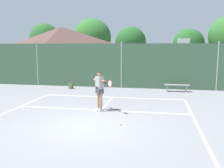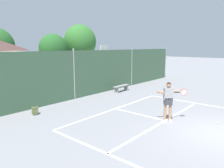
{
  "view_description": "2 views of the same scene",
  "coord_description": "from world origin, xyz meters",
  "px_view_note": "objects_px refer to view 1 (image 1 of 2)",
  "views": [
    {
      "loc": [
        2.57,
        -8.41,
        2.94
      ],
      "look_at": [
        0.0,
        5.29,
        0.82
      ],
      "focal_mm": 39.35,
      "sensor_mm": 36.0,
      "label": 1
    },
    {
      "loc": [
        -8.88,
        -1.79,
        3.45
      ],
      "look_at": [
        1.09,
        6.68,
        1.12
      ],
      "focal_mm": 34.09,
      "sensor_mm": 36.0,
      "label": 2
    }
  ],
  "objects_px": {
    "backpack_olive": "(71,86)",
    "tennis_player": "(100,87)",
    "courtside_bench": "(177,86)",
    "tennis_ball": "(121,124)",
    "basketball_hoop": "(183,55)"
  },
  "relations": [
    {
      "from": "tennis_ball",
      "to": "basketball_hoop",
      "type": "bearing_deg",
      "value": 72.53
    },
    {
      "from": "tennis_player",
      "to": "tennis_ball",
      "type": "distance_m",
      "value": 2.53
    },
    {
      "from": "courtside_bench",
      "to": "tennis_ball",
      "type": "bearing_deg",
      "value": -108.81
    },
    {
      "from": "tennis_player",
      "to": "courtside_bench",
      "type": "height_order",
      "value": "tennis_player"
    },
    {
      "from": "tennis_ball",
      "to": "tennis_player",
      "type": "bearing_deg",
      "value": 123.47
    },
    {
      "from": "backpack_olive",
      "to": "tennis_player",
      "type": "bearing_deg",
      "value": -58.4
    },
    {
      "from": "tennis_player",
      "to": "basketball_hoop",
      "type": "bearing_deg",
      "value": 61.3
    },
    {
      "from": "basketball_hoop",
      "to": "tennis_ball",
      "type": "height_order",
      "value": "basketball_hoop"
    },
    {
      "from": "tennis_player",
      "to": "tennis_ball",
      "type": "relative_size",
      "value": 28.1
    },
    {
      "from": "tennis_ball",
      "to": "backpack_olive",
      "type": "height_order",
      "value": "backpack_olive"
    },
    {
      "from": "basketball_hoop",
      "to": "courtside_bench",
      "type": "bearing_deg",
      "value": -102.91
    },
    {
      "from": "tennis_player",
      "to": "tennis_ball",
      "type": "xyz_separation_m",
      "value": [
        1.26,
        -1.91,
        -1.08
      ]
    },
    {
      "from": "backpack_olive",
      "to": "courtside_bench",
      "type": "xyz_separation_m",
      "value": [
        7.3,
        0.09,
        0.17
      ]
    },
    {
      "from": "basketball_hoop",
      "to": "tennis_player",
      "type": "bearing_deg",
      "value": -118.7
    },
    {
      "from": "tennis_player",
      "to": "backpack_olive",
      "type": "relative_size",
      "value": 4.01
    }
  ]
}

